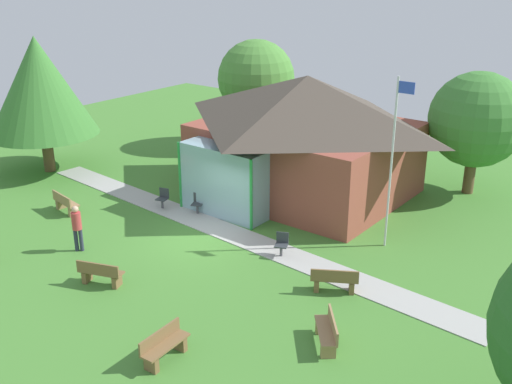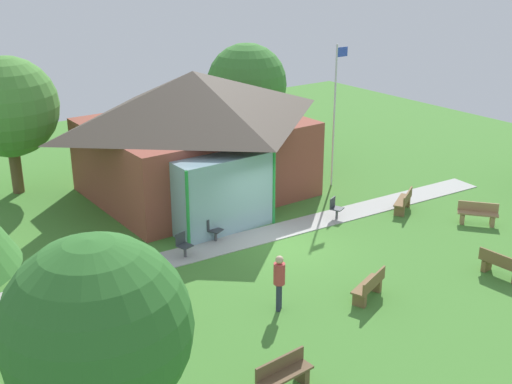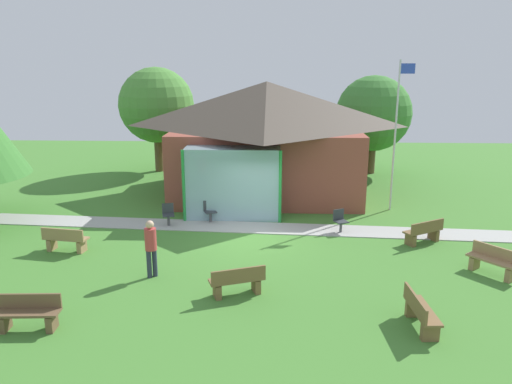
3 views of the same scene
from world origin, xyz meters
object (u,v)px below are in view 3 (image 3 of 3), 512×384
Objects in this scene: flagpole at (396,130)px; tree_behind_pavilion_right at (373,114)px; pavilion at (265,136)px; bench_mid_right at (424,232)px; patio_chair_west at (168,215)px; bench_front_left at (28,313)px; bench_front_center at (237,282)px; tree_behind_pavilion_left at (157,105)px; visitor_strolling_lawn at (151,244)px; bench_mid_left at (65,240)px; patio_chair_porch_left at (210,212)px; patio_chair_lawn_spare at (340,222)px; bench_front_right at (420,312)px; bench_lawn_far_right at (494,262)px.

flagpole is 7.26m from tree_behind_pavilion_right.
pavilion is 6.19× the size of bench_mid_right.
patio_chair_west is 0.16× the size of tree_behind_pavilion_right.
bench_front_left is 0.98× the size of bench_front_center.
flagpole is 13.78m from tree_behind_pavilion_left.
visitor_strolling_lawn is at bearing -122.07° from tree_behind_pavilion_right.
bench_mid_right and bench_mid_left have the same top height.
flagpole is 4.09× the size of bench_front_left.
patio_chair_porch_left is 5.08m from patio_chair_lawn_spare.
bench_front_left is 3.79m from visitor_strolling_lawn.
flagpole is 5.04m from bench_mid_right.
tree_behind_pavilion_right is (1.97, 17.00, 2.96)m from bench_front_right.
bench_front_right is at bearing 179.27° from bench_front_left.
bench_front_left is 0.28× the size of tree_behind_pavilion_right.
bench_front_center is (-6.19, -4.21, 0.00)m from bench_mid_right.
patio_chair_porch_left reaches higher than bench_mid_left.
visitor_strolling_lawn reaches higher than patio_chair_west.
bench_lawn_far_right is 1.67× the size of patio_chair_porch_left.
tree_behind_pavilion_right reaches higher than patio_chair_lawn_spare.
bench_mid_left is at bearing 155.45° from bench_mid_right.
tree_behind_pavilion_left is (-0.91, 17.48, 3.36)m from bench_front_left.
flagpole is at bearing -26.40° from bench_lawn_far_right.
pavilion is 10.40m from visitor_strolling_lawn.
bench_mid_left is (-6.49, -7.90, -2.34)m from pavilion.
visitor_strolling_lawn is at bearing -129.41° from bench_front_left.
tree_behind_pavilion_right is at bearing 169.89° from bench_front_right.
bench_front_right is at bearing 75.10° from patio_chair_lawn_spare.
bench_front_center is (4.79, 1.91, 0.00)m from bench_front_left.
bench_mid_left is at bearing 133.26° from bench_front_center.
bench_front_left is 10.90m from patio_chair_lawn_spare.
pavilion is at bearing -86.41° from patio_chair_lawn_spare.
bench_front_center is 0.29× the size of tree_behind_pavilion_right.
flagpole is 15.11m from bench_front_left.
pavilion is 6.02× the size of bench_front_center.
bench_front_left is 8.80m from patio_chair_porch_left.
bench_lawn_far_right is 0.24× the size of tree_behind_pavilion_left.
patio_chair_lawn_spare is 14.18m from tree_behind_pavilion_left.
flagpole reaches higher than tree_behind_pavilion_right.
patio_chair_west reaches higher than bench_front_left.
pavilion is at bearing -140.57° from patio_chair_west.
bench_mid_left is at bearing -91.19° from tree_behind_pavilion_left.
bench_front_right is at bearing -137.24° from bench_mid_right.
tree_behind_pavilion_left is at bearing 97.72° from bench_mid_left.
tree_behind_pavilion_right is at bearing 86.39° from flagpole.
bench_mid_right is 0.97× the size of bench_front_center.
tree_behind_pavilion_left is at bearing -90.31° from bench_front_left.
bench_mid_right is 9.34m from visitor_strolling_lawn.
pavilion is at bearing 59.50° from bench_mid_left.
tree_behind_pavilion_left is (-3.11, 14.46, 2.74)m from visitor_strolling_lawn.
pavilion reaches higher than patio_chair_porch_left.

